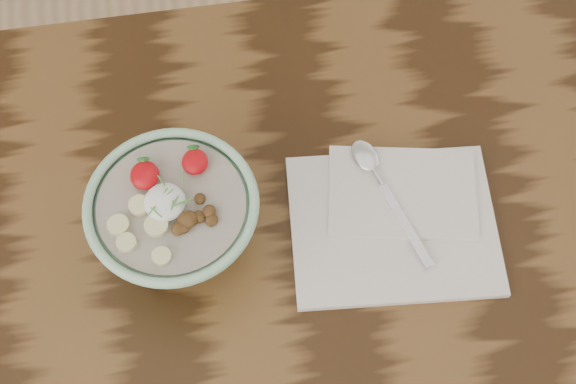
# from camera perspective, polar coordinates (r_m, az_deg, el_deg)

# --- Properties ---
(table) EXTENTS (1.60, 0.90, 0.75)m
(table) POSITION_cam_1_polar(r_m,az_deg,el_deg) (1.02, 3.02, -9.39)
(table) COLOR black
(table) RESTS_ON ground
(breakfast_bowl) EXTENTS (0.19, 0.19, 0.12)m
(breakfast_bowl) POSITION_cam_1_polar(r_m,az_deg,el_deg) (0.90, -8.00, -1.98)
(breakfast_bowl) COLOR #98CDA4
(breakfast_bowl) RESTS_ON table
(napkin) EXTENTS (0.26, 0.22, 0.01)m
(napkin) POSITION_cam_1_polar(r_m,az_deg,el_deg) (0.97, 7.62, -1.85)
(napkin) COLOR silver
(napkin) RESTS_ON table
(spoon) EXTENTS (0.07, 0.18, 0.01)m
(spoon) POSITION_cam_1_polar(r_m,az_deg,el_deg) (0.98, 6.20, 1.39)
(spoon) COLOR silver
(spoon) RESTS_ON napkin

